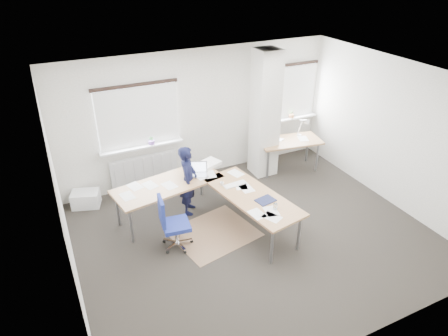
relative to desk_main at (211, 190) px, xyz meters
name	(u,v)px	position (x,y,z in m)	size (l,w,h in m)	color
ground	(254,235)	(0.53, -0.71, -0.69)	(6.00, 6.00, 0.00)	#282420
room_shell	(254,134)	(0.71, -0.26, 1.05)	(6.04, 5.04, 2.82)	beige
floor_mat	(214,233)	(-0.11, -0.36, -0.69)	(1.40, 1.18, 0.01)	#806046
white_crate	(86,199)	(-2.03, 1.54, -0.54)	(0.52, 0.37, 0.31)	white
desk_main	(211,190)	(0.00, 0.00, 0.00)	(2.82, 2.63, 0.96)	#A16B45
desk_side	(289,142)	(2.42, 1.09, -0.01)	(1.50, 0.92, 1.22)	#A16B45
task_chair	(174,233)	(-0.86, -0.40, -0.41)	(0.55, 0.54, 1.01)	navy
person	(188,180)	(-0.25, 0.49, 0.00)	(0.50, 0.33, 1.38)	black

